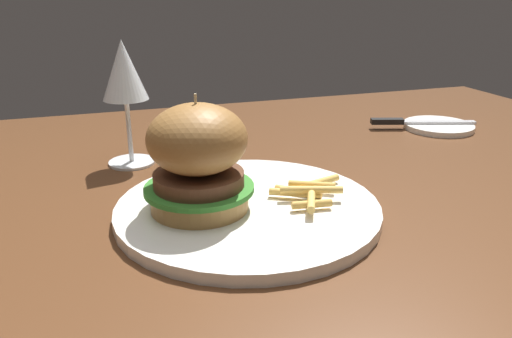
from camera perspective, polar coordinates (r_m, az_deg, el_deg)
dining_table at (r=0.76m, az=-1.32°, el=-6.01°), size 1.49×0.87×0.74m
main_plate at (r=0.59m, az=-0.93°, el=-4.54°), size 0.31×0.31×0.01m
burger_sandwich at (r=0.56m, az=-6.65°, el=1.27°), size 0.12×0.12×0.13m
fries_pile at (r=0.60m, az=5.99°, el=-2.56°), size 0.10×0.10×0.02m
wine_glass at (r=0.75m, az=-14.84°, el=10.31°), size 0.07×0.07×0.18m
bread_plate at (r=1.00m, az=20.13°, el=4.61°), size 0.13×0.13×0.01m
table_knife at (r=0.98m, az=17.50°, el=5.17°), size 0.19×0.07×0.01m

